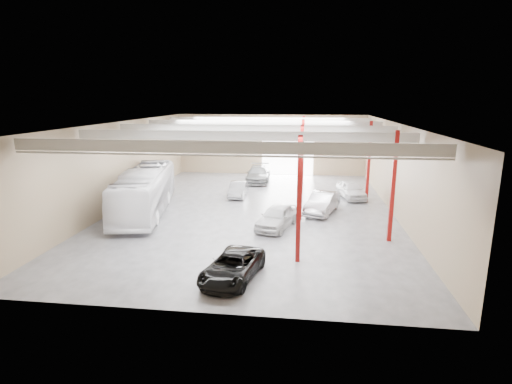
% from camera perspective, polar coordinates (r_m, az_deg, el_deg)
% --- Properties ---
extents(depot_shell, '(22.12, 32.12, 7.06)m').
position_cam_1_polar(depot_shell, '(31.84, -0.06, 6.26)').
color(depot_shell, '#4A4A4F').
rests_on(depot_shell, ground).
extents(coach_bus, '(5.37, 12.94, 3.51)m').
position_cam_1_polar(coach_bus, '(32.50, -15.54, 0.15)').
color(coach_bus, white).
rests_on(coach_bus, ground).
extents(black_sedan, '(3.11, 5.16, 1.34)m').
position_cam_1_polar(black_sedan, '(20.29, -3.36, -10.57)').
color(black_sedan, black).
rests_on(black_sedan, ground).
extents(car_row_a, '(3.16, 5.03, 1.60)m').
position_cam_1_polar(car_row_a, '(27.91, 3.01, -3.54)').
color(car_row_a, silver).
rests_on(car_row_a, ground).
extents(car_row_b, '(1.54, 4.15, 1.36)m').
position_cam_1_polar(car_row_b, '(36.81, -2.58, 0.41)').
color(car_row_b, '#A1A1A5').
rests_on(car_row_b, ground).
extents(car_row_c, '(2.59, 5.94, 1.70)m').
position_cam_1_polar(car_row_c, '(43.20, 0.32, 2.58)').
color(car_row_c, slate).
rests_on(car_row_c, ground).
extents(car_right_near, '(3.14, 5.23, 1.63)m').
position_cam_1_polar(car_right_near, '(31.90, 9.46, -1.53)').
color(car_right_near, '#ACACB1').
rests_on(car_right_near, ground).
extents(car_right_far, '(2.74, 4.82, 1.55)m').
position_cam_1_polar(car_right_far, '(37.17, 13.45, 0.33)').
color(car_right_far, silver).
rests_on(car_right_far, ground).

